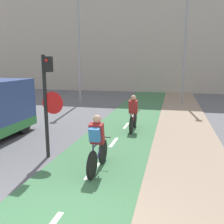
# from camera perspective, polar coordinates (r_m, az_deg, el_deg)

# --- Properties ---
(building_row_background) EXTENTS (60.00, 5.20, 12.22)m
(building_row_background) POSITION_cam_1_polar(r_m,az_deg,el_deg) (27.06, 9.85, 18.04)
(building_row_background) COLOR #B2A899
(building_row_background) RESTS_ON ground_plane
(traffic_light_pole) EXTENTS (0.67, 0.25, 3.10)m
(traffic_light_pole) POSITION_cam_1_polar(r_m,az_deg,el_deg) (7.64, -14.50, 3.69)
(traffic_light_pole) COLOR black
(traffic_light_pole) RESTS_ON ground_plane
(street_lamp_far) EXTENTS (0.36, 0.36, 7.73)m
(street_lamp_far) POSITION_cam_1_polar(r_m,az_deg,el_deg) (17.61, -7.58, 16.98)
(street_lamp_far) COLOR gray
(street_lamp_far) RESTS_ON ground_plane
(street_lamp_sidewalk) EXTENTS (0.36, 0.36, 7.25)m
(street_lamp_sidewalk) POSITION_cam_1_polar(r_m,az_deg,el_deg) (17.98, 16.45, 15.69)
(street_lamp_sidewalk) COLOR gray
(street_lamp_sidewalk) RESTS_ON ground_plane
(cyclist_near) EXTENTS (0.46, 1.71, 1.55)m
(cyclist_near) POSITION_cam_1_polar(r_m,az_deg,el_deg) (6.69, -3.41, -7.60)
(cyclist_near) COLOR black
(cyclist_near) RESTS_ON ground_plane
(cyclist_far) EXTENTS (0.46, 1.69, 1.54)m
(cyclist_far) POSITION_cam_1_polar(r_m,az_deg,el_deg) (10.64, 4.87, -0.71)
(cyclist_far) COLOR black
(cyclist_far) RESTS_ON ground_plane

